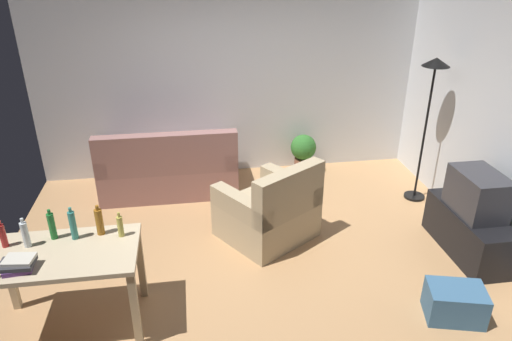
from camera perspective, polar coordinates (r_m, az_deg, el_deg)
The scene contains 18 objects.
ground_plane at distance 5.05m, azimuth -0.28°, elevation -10.34°, with size 5.20×4.40×0.02m, color tan.
wall_rear at distance 6.47m, azimuth -3.19°, elevation 11.22°, with size 5.20×0.10×2.70m, color silver.
wall_right at distance 5.39m, azimuth 28.30°, elevation 5.21°, with size 0.10×4.40×2.70m, color silver.
couch at distance 6.23m, azimuth -10.50°, elevation 0.01°, with size 1.74×0.84×0.92m.
tv_stand at distance 5.45m, azimuth 24.44°, elevation -6.80°, with size 0.44×1.10×0.48m.
tv at distance 5.24m, azimuth 25.37°, elevation -2.51°, with size 0.41×0.60×0.44m.
torchiere_lamp at distance 5.94m, azimuth 20.53°, elevation 8.97°, with size 0.32×0.32×1.81m.
desk at distance 4.14m, azimuth -22.39°, elevation -10.39°, with size 1.20×0.70×0.76m.
potted_plant at distance 6.69m, azimuth 5.76°, elevation 2.36°, with size 0.36×0.36×0.57m.
armchair at distance 5.16m, azimuth 1.71°, elevation -5.03°, with size 1.21×1.20×0.92m.
storage_box at distance 4.58m, azimuth 23.00°, elevation -14.58°, with size 0.48×0.34×0.30m, color #386084.
bottle_red at distance 4.29m, azimuth -28.39°, elevation -6.95°, with size 0.05×0.05×0.24m.
bottle_clear at distance 4.20m, azimuth -26.23°, elevation -6.96°, with size 0.06×0.06×0.26m.
bottle_green at distance 4.22m, azimuth -23.54°, elevation -6.17°, with size 0.06×0.06×0.27m.
bottle_tall at distance 4.14m, azimuth -21.35°, elevation -6.17°, with size 0.06×0.06×0.29m.
bottle_amber at distance 4.14m, azimuth -18.50°, elevation -5.89°, with size 0.06×0.06×0.27m.
bottle_squat at distance 4.07m, azimuth -16.17°, elevation -6.49°, with size 0.05×0.05×0.22m.
book_stack at distance 3.99m, azimuth -26.95°, elevation -10.12°, with size 0.26×0.20×0.09m.
Camera 1 is at (-0.59, -4.05, 2.95)m, focal length 32.93 mm.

